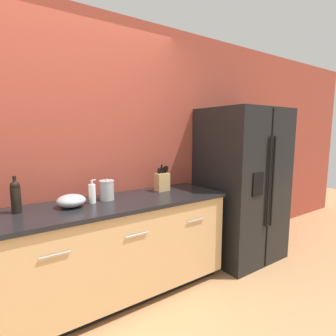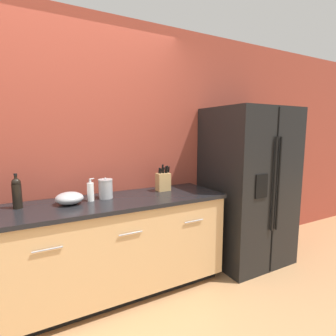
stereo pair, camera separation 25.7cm
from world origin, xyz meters
name	(u,v)px [view 1 (the left image)]	position (x,y,z in m)	size (l,w,h in m)	color
wall_back	(52,155)	(0.00, 1.10, 1.30)	(10.00, 0.05, 2.60)	#993D2D
counter_unit	(87,257)	(0.17, 0.76, 0.46)	(2.58, 0.64, 0.90)	black
refrigerator	(241,184)	(2.00, 0.69, 0.88)	(0.89, 0.79, 1.76)	black
knife_block	(162,181)	(0.99, 0.87, 1.00)	(0.15, 0.10, 0.27)	tan
wine_bottle	(16,196)	(-0.31, 0.86, 1.03)	(0.07, 0.07, 0.28)	black
soap_dispenser	(92,193)	(0.25, 0.81, 0.98)	(0.06, 0.06, 0.20)	white
steel_canister	(107,190)	(0.39, 0.85, 0.99)	(0.13, 0.13, 0.19)	#A3A3A5
mixing_bowl	(71,201)	(0.07, 0.80, 0.95)	(0.23, 0.23, 0.10)	#A3A3A5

